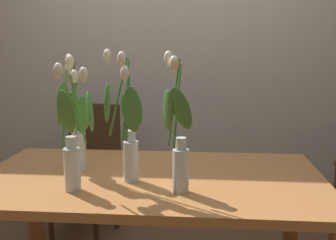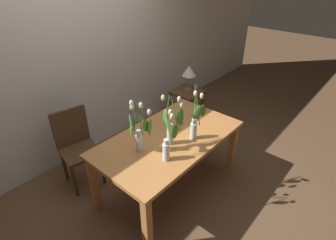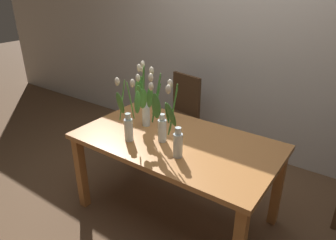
{
  "view_description": "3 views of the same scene",
  "coord_description": "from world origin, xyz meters",
  "px_view_note": "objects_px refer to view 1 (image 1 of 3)",
  "views": [
    {
      "loc": [
        0.24,
        -1.78,
        1.33
      ],
      "look_at": [
        0.08,
        0.01,
        1.0
      ],
      "focal_mm": 42.96,
      "sensor_mm": 36.0,
      "label": 1
    },
    {
      "loc": [
        -1.75,
        -1.52,
        2.35
      ],
      "look_at": [
        -0.02,
        -0.01,
        0.97
      ],
      "focal_mm": 28.48,
      "sensor_mm": 36.0,
      "label": 2
    },
    {
      "loc": [
        1.19,
        -1.79,
        1.9
      ],
      "look_at": [
        -0.08,
        0.0,
        0.89
      ],
      "focal_mm": 32.91,
      "sensor_mm": 36.0,
      "label": 3
    }
  ],
  "objects_px": {
    "tulip_vase_3": "(127,134)",
    "dining_table": "(151,194)",
    "dining_chair": "(89,162)",
    "tulip_vase_1": "(74,148)",
    "tulip_vase_0": "(75,125)",
    "tulip_vase_2": "(178,147)"
  },
  "relations": [
    {
      "from": "tulip_vase_0",
      "to": "tulip_vase_3",
      "type": "relative_size",
      "value": 0.96
    },
    {
      "from": "dining_table",
      "to": "tulip_vase_1",
      "type": "distance_m",
      "value": 0.46
    },
    {
      "from": "tulip_vase_0",
      "to": "tulip_vase_1",
      "type": "relative_size",
      "value": 1.05
    },
    {
      "from": "tulip_vase_2",
      "to": "dining_chair",
      "type": "height_order",
      "value": "tulip_vase_2"
    },
    {
      "from": "tulip_vase_2",
      "to": "dining_chair",
      "type": "distance_m",
      "value": 1.42
    },
    {
      "from": "tulip_vase_0",
      "to": "tulip_vase_1",
      "type": "distance_m",
      "value": 0.3
    },
    {
      "from": "dining_table",
      "to": "tulip_vase_1",
      "type": "height_order",
      "value": "tulip_vase_1"
    },
    {
      "from": "dining_table",
      "to": "tulip_vase_0",
      "type": "relative_size",
      "value": 2.87
    },
    {
      "from": "tulip_vase_0",
      "to": "tulip_vase_1",
      "type": "bearing_deg",
      "value": -73.61
    },
    {
      "from": "dining_table",
      "to": "dining_chair",
      "type": "bearing_deg",
      "value": 121.58
    },
    {
      "from": "tulip_vase_0",
      "to": "tulip_vase_1",
      "type": "xyz_separation_m",
      "value": [
        0.08,
        -0.28,
        -0.04
      ]
    },
    {
      "from": "dining_table",
      "to": "tulip_vase_0",
      "type": "bearing_deg",
      "value": 172.08
    },
    {
      "from": "tulip_vase_1",
      "to": "dining_chair",
      "type": "xyz_separation_m",
      "value": [
        -0.29,
        1.16,
        -0.4
      ]
    },
    {
      "from": "tulip_vase_3",
      "to": "dining_table",
      "type": "bearing_deg",
      "value": 53.79
    },
    {
      "from": "dining_chair",
      "to": "tulip_vase_1",
      "type": "bearing_deg",
      "value": -76.14
    },
    {
      "from": "dining_table",
      "to": "tulip_vase_3",
      "type": "distance_m",
      "value": 0.34
    },
    {
      "from": "dining_table",
      "to": "tulip_vase_1",
      "type": "bearing_deg",
      "value": -140.67
    },
    {
      "from": "tulip_vase_1",
      "to": "tulip_vase_3",
      "type": "distance_m",
      "value": 0.23
    },
    {
      "from": "tulip_vase_1",
      "to": "tulip_vase_2",
      "type": "xyz_separation_m",
      "value": [
        0.43,
        0.0,
        0.01
      ]
    },
    {
      "from": "dining_table",
      "to": "dining_chair",
      "type": "relative_size",
      "value": 1.72
    },
    {
      "from": "dining_table",
      "to": "tulip_vase_3",
      "type": "relative_size",
      "value": 2.75
    },
    {
      "from": "tulip_vase_3",
      "to": "dining_chair",
      "type": "height_order",
      "value": "tulip_vase_3"
    }
  ]
}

